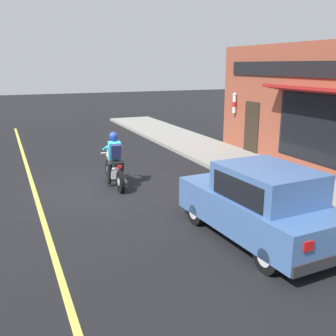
# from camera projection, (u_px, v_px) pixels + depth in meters

# --- Properties ---
(ground_plane) EXTENTS (80.00, 80.00, 0.00)m
(ground_plane) POSITION_uv_depth(u_px,v_px,m) (102.00, 190.00, 11.30)
(ground_plane) COLOR black
(sidewalk_curb) EXTENTS (2.60, 22.00, 0.14)m
(sidewalk_curb) POSITION_uv_depth(u_px,v_px,m) (211.00, 152.00, 15.94)
(sidewalk_curb) COLOR gray
(sidewalk_curb) RESTS_ON ground
(lane_stripe) EXTENTS (0.12, 19.80, 0.01)m
(lane_stripe) POSITION_uv_depth(u_px,v_px,m) (28.00, 171.00, 13.29)
(lane_stripe) COLOR #D1C64C
(lane_stripe) RESTS_ON ground
(storefront_building) EXTENTS (1.25, 9.46, 4.20)m
(storefront_building) POSITION_uv_depth(u_px,v_px,m) (306.00, 108.00, 12.88)
(storefront_building) COLOR brown
(storefront_building) RESTS_ON ground
(motorcycle_with_rider) EXTENTS (0.56, 2.02, 1.62)m
(motorcycle_with_rider) POSITION_uv_depth(u_px,v_px,m) (114.00, 164.00, 11.51)
(motorcycle_with_rider) COLOR black
(motorcycle_with_rider) RESTS_ON ground
(car_hatchback) EXTENTS (1.86, 3.87, 1.57)m
(car_hatchback) POSITION_uv_depth(u_px,v_px,m) (260.00, 204.00, 7.90)
(car_hatchback) COLOR black
(car_hatchback) RESTS_ON ground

